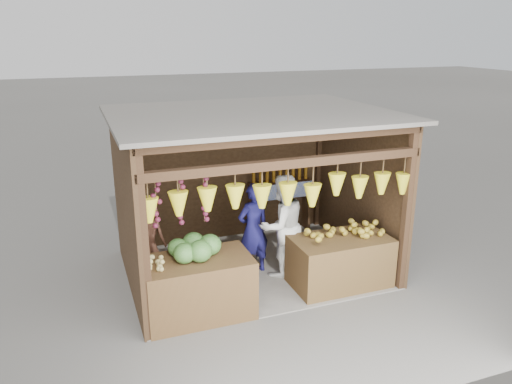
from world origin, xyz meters
The scene contains 12 objects.
ground centered at (0.00, 0.00, 0.00)m, with size 80.00×80.00×0.00m, color #514F49.
stall_structure centered at (-0.03, -0.04, 1.67)m, with size 4.30×3.30×2.66m.
back_shelf centered at (1.05, 1.28, 0.87)m, with size 1.25×0.32×1.32m.
counter_left centered at (-1.20, -1.08, 0.43)m, with size 1.50×0.85×0.86m, color #493018.
counter_right centered at (1.10, -1.00, 0.40)m, with size 1.52×0.85×0.80m, color #493118.
stool centered at (-1.70, 0.00, 0.16)m, with size 0.35×0.35×0.32m, color black.
man_standing centered at (-0.03, -0.14, 0.78)m, with size 0.57×0.37×1.56m, color #171552.
woman_standing centered at (0.39, -0.32, 0.85)m, with size 0.83×0.65×1.71m, color white.
vendor_seated centered at (-1.70, 0.00, 0.87)m, with size 0.54×0.35×1.10m, color brown.
melon_pile centered at (-1.22, -1.03, 1.02)m, with size 1.00×0.50×0.32m, color #1E5516, non-canonical shape.
tanfruit_pile centered at (-1.79, -1.14, 0.93)m, with size 0.34×0.40×0.13m, color tan, non-canonical shape.
mango_pile centered at (1.18, -0.98, 0.91)m, with size 1.40×0.64×0.22m, color orange, non-canonical shape.
Camera 1 is at (-2.61, -7.20, 3.85)m, focal length 35.00 mm.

